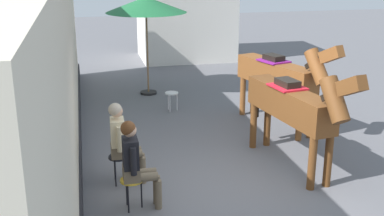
{
  "coord_description": "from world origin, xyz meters",
  "views": [
    {
      "loc": [
        -2.2,
        -6.93,
        3.69
      ],
      "look_at": [
        -0.4,
        1.2,
        1.05
      ],
      "focal_mm": 46.42,
      "sensor_mm": 36.0,
      "label": 1
    }
  ],
  "objects_px": {
    "saddled_horse_near": "(294,105)",
    "cafe_parasol": "(146,5)",
    "saddled_horse_far": "(280,75)",
    "spare_stool_white": "(172,95)",
    "seated_visitor_near": "(135,160)",
    "seated_visitor_far": "(122,139)"
  },
  "relations": [
    {
      "from": "saddled_horse_near",
      "to": "cafe_parasol",
      "type": "distance_m",
      "value": 5.75
    },
    {
      "from": "saddled_horse_far",
      "to": "spare_stool_white",
      "type": "bearing_deg",
      "value": 141.65
    },
    {
      "from": "saddled_horse_far",
      "to": "spare_stool_white",
      "type": "xyz_separation_m",
      "value": [
        -2.06,
        1.63,
        -0.76
      ]
    },
    {
      "from": "seated_visitor_near",
      "to": "saddled_horse_far",
      "type": "height_order",
      "value": "saddled_horse_far"
    },
    {
      "from": "saddled_horse_far",
      "to": "seated_visitor_near",
      "type": "bearing_deg",
      "value": -139.25
    },
    {
      "from": "seated_visitor_far",
      "to": "saddled_horse_far",
      "type": "distance_m",
      "value": 4.1
    },
    {
      "from": "saddled_horse_far",
      "to": "cafe_parasol",
      "type": "relative_size",
      "value": 1.12
    },
    {
      "from": "seated_visitor_near",
      "to": "saddled_horse_far",
      "type": "xyz_separation_m",
      "value": [
        3.42,
        2.95,
        0.38
      ]
    },
    {
      "from": "seated_visitor_far",
      "to": "saddled_horse_near",
      "type": "distance_m",
      "value": 2.98
    },
    {
      "from": "saddled_horse_near",
      "to": "saddled_horse_far",
      "type": "xyz_separation_m",
      "value": [
        0.59,
        2.07,
        0.0
      ]
    },
    {
      "from": "saddled_horse_far",
      "to": "spare_stool_white",
      "type": "height_order",
      "value": "saddled_horse_far"
    },
    {
      "from": "seated_visitor_far",
      "to": "cafe_parasol",
      "type": "bearing_deg",
      "value": 77.93
    },
    {
      "from": "cafe_parasol",
      "to": "spare_stool_white",
      "type": "xyz_separation_m",
      "value": [
        0.35,
        -1.62,
        -1.96
      ]
    },
    {
      "from": "seated_visitor_near",
      "to": "seated_visitor_far",
      "type": "distance_m",
      "value": 0.92
    },
    {
      "from": "saddled_horse_near",
      "to": "saddled_horse_far",
      "type": "height_order",
      "value": "same"
    },
    {
      "from": "cafe_parasol",
      "to": "seated_visitor_far",
      "type": "bearing_deg",
      "value": -102.07
    },
    {
      "from": "seated_visitor_near",
      "to": "cafe_parasol",
      "type": "distance_m",
      "value": 6.48
    },
    {
      "from": "seated_visitor_near",
      "to": "spare_stool_white",
      "type": "xyz_separation_m",
      "value": [
        1.36,
        4.58,
        -0.38
      ]
    },
    {
      "from": "saddled_horse_far",
      "to": "cafe_parasol",
      "type": "height_order",
      "value": "cafe_parasol"
    },
    {
      "from": "saddled_horse_near",
      "to": "cafe_parasol",
      "type": "bearing_deg",
      "value": 108.88
    },
    {
      "from": "saddled_horse_near",
      "to": "saddled_horse_far",
      "type": "relative_size",
      "value": 1.03
    },
    {
      "from": "spare_stool_white",
      "to": "saddled_horse_near",
      "type": "bearing_deg",
      "value": -68.35
    }
  ]
}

